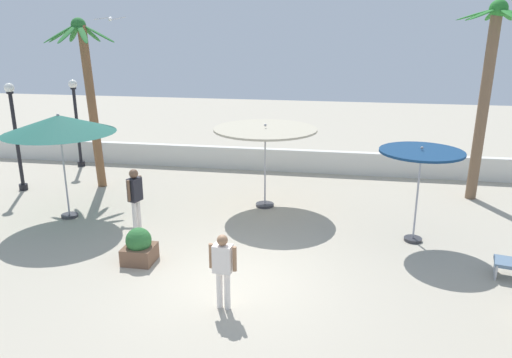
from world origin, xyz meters
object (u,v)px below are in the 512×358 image
(patio_umbrella_0, at_px, (59,124))
(guest_2, at_px, (223,265))
(guest_0, at_px, (135,194))
(seagull_0, at_px, (110,19))
(patio_umbrella_1, at_px, (265,133))
(lamp_post_1, at_px, (16,132))
(palm_tree_1, at_px, (88,84))
(palm_tree_0, at_px, (487,81))
(patio_umbrella_2, at_px, (421,158))
(lamp_post_0, at_px, (76,117))
(planter, at_px, (139,247))

(patio_umbrella_0, height_order, guest_2, patio_umbrella_0)
(patio_umbrella_0, bearing_deg, guest_0, -15.69)
(patio_umbrella_0, relative_size, seagull_0, 3.19)
(guest_0, distance_m, seagull_0, 6.10)
(patio_umbrella_1, height_order, lamp_post_1, lamp_post_1)
(palm_tree_1, bearing_deg, guest_0, -50.25)
(guest_0, relative_size, seagull_0, 1.83)
(palm_tree_1, relative_size, guest_0, 3.20)
(lamp_post_1, bearing_deg, palm_tree_0, 6.73)
(patio_umbrella_2, relative_size, lamp_post_1, 0.70)
(patio_umbrella_2, bearing_deg, lamp_post_1, 170.68)
(patio_umbrella_0, height_order, seagull_0, seagull_0)
(patio_umbrella_0, xyz_separation_m, lamp_post_1, (-2.87, 2.05, -0.73))
(palm_tree_0, bearing_deg, guest_2, -129.27)
(lamp_post_0, distance_m, planter, 9.54)
(patio_umbrella_2, distance_m, lamp_post_1, 12.67)
(palm_tree_0, height_order, lamp_post_1, palm_tree_0)
(patio_umbrella_0, distance_m, planter, 4.59)
(patio_umbrella_2, bearing_deg, lamp_post_0, 156.82)
(patio_umbrella_0, xyz_separation_m, patio_umbrella_1, (5.45, 1.89, -0.43))
(patio_umbrella_1, relative_size, lamp_post_0, 0.90)
(lamp_post_0, bearing_deg, patio_umbrella_2, -23.18)
(patio_umbrella_1, relative_size, guest_2, 1.98)
(palm_tree_1, distance_m, lamp_post_1, 2.85)
(patio_umbrella_1, distance_m, patio_umbrella_2, 4.59)
(patio_umbrella_1, bearing_deg, planter, -118.25)
(patio_umbrella_1, xyz_separation_m, seagull_0, (-5.11, 1.06, 3.24))
(patio_umbrella_2, height_order, palm_tree_0, palm_tree_0)
(patio_umbrella_1, distance_m, lamp_post_0, 8.57)
(patio_umbrella_0, distance_m, palm_tree_1, 3.08)
(seagull_0, bearing_deg, lamp_post_0, 141.54)
(patio_umbrella_2, relative_size, guest_2, 1.61)
(patio_umbrella_1, bearing_deg, patio_umbrella_2, -24.37)
(patio_umbrella_2, height_order, seagull_0, seagull_0)
(palm_tree_1, distance_m, seagull_0, 2.25)
(patio_umbrella_2, relative_size, lamp_post_0, 0.74)
(palm_tree_0, distance_m, seagull_0, 11.75)
(patio_umbrella_0, height_order, patio_umbrella_2, patio_umbrella_0)
(patio_umbrella_2, xyz_separation_m, lamp_post_1, (-12.50, 2.05, -0.21))
(patio_umbrella_1, height_order, patio_umbrella_2, patio_umbrella_1)
(patio_umbrella_1, distance_m, guest_2, 6.02)
(palm_tree_1, xyz_separation_m, guest_2, (6.17, -6.89, -2.56))
(palm_tree_0, xyz_separation_m, palm_tree_1, (-12.52, -0.88, -0.23))
(patio_umbrella_1, height_order, planter, patio_umbrella_1)
(palm_tree_1, height_order, seagull_0, seagull_0)
(palm_tree_1, xyz_separation_m, lamp_post_1, (-2.27, -0.87, -1.50))
(patio_umbrella_2, distance_m, palm_tree_1, 10.72)
(palm_tree_1, relative_size, lamp_post_1, 1.56)
(palm_tree_0, relative_size, lamp_post_1, 1.69)
(patio_umbrella_0, bearing_deg, planter, -36.92)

